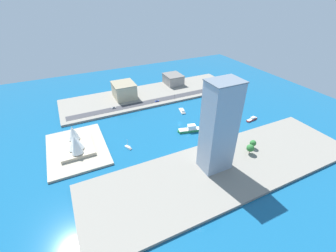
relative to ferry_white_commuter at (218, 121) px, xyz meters
name	(u,v)px	position (x,y,z in m)	size (l,w,h in m)	color
ground_plane	(180,123)	(17.26, 39.58, -2.19)	(440.00, 440.00, 0.00)	#145684
quay_west	(226,168)	(-64.97, 39.58, -0.98)	(70.00, 240.00, 2.41)	gray
quay_east	(152,95)	(99.49, 39.58, -0.98)	(70.00, 240.00, 2.41)	gray
peninsula_point	(77,149)	(16.72, 148.81, -1.19)	(71.38, 51.90, 2.00)	#A89E89
road_strip	(158,100)	(76.95, 39.58, 0.30)	(11.16, 228.00, 0.15)	#38383D
ferry_white_commuter	(218,121)	(0.00, 0.00, 0.00)	(9.70, 28.01, 6.38)	silver
tugboat_red	(252,119)	(-12.86, -37.72, -0.92)	(6.47, 16.68, 3.39)	red
ferry_green_doubledeck	(190,129)	(-1.85, 37.84, 0.33)	(12.26, 25.32, 7.41)	#2D8C4C
barge_flat_brown	(213,103)	(40.94, -22.69, -0.97)	(10.87, 28.60, 3.47)	brown
sailboat_small_white	(128,147)	(-1.81, 104.86, -1.36)	(9.07, 5.17, 9.88)	white
yacht_sleek_gray	(182,111)	(39.41, 24.25, -0.94)	(15.55, 8.02, 3.34)	#999EA3
tower_tall_glass	(219,128)	(-59.22, 48.48, 37.74)	(18.28, 24.48, 74.97)	#8C9EB2
carpark_squat_concrete	(173,79)	(120.17, -4.42, 7.45)	(29.10, 24.74, 14.38)	gray
office_block_beige	(124,90)	(105.05, 76.35, 10.14)	(31.51, 27.93, 19.76)	#C6B793
hatchback_blue	(157,101)	(73.61, 42.82, 1.10)	(2.15, 5.10, 1.43)	black
sedan_silver	(114,108)	(79.17, 98.04, 1.16)	(2.03, 5.17, 1.61)	black
traffic_light_waterfront	(175,96)	(69.81, 18.90, 4.57)	(0.36, 0.36, 6.50)	black
opera_landmark	(75,142)	(16.12, 148.81, 7.40)	(37.12, 29.25, 20.58)	#BCAD93
park_tree_cluster	(251,146)	(-57.82, 7.08, 6.06)	(11.33, 14.30, 9.42)	brown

